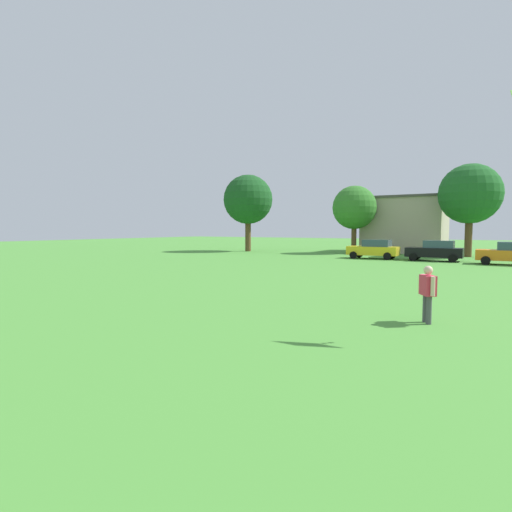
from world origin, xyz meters
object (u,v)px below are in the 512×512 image
Objects in this scene: tree_far_left at (248,200)px; tree_far_right at (470,194)px; parked_car_yellow_0 at (374,249)px; parked_car_black_1 at (435,251)px; parked_car_orange_2 at (511,253)px; adult_bystander at (428,289)px; tree_center at (354,208)px.

tree_far_left reaches higher than tree_far_right.
parked_car_yellow_0 is at bearing -135.41° from tree_far_right.
parked_car_yellow_0 is 4.96m from parked_car_black_1.
parked_car_yellow_0 is 1.00× the size of parked_car_orange_2.
parked_car_black_1 is (-2.69, 23.69, -0.10)m from adult_bystander.
adult_bystander is 0.18× the size of tree_far_left.
tree_far_left is at bearing -167.51° from tree_center.
parked_car_black_1 is at bearing -106.51° from tree_far_right.
tree_center is (-11.58, 30.44, 3.91)m from adult_bystander.
parked_car_black_1 is 5.31m from parked_car_orange_2.
adult_bystander is 0.38× the size of parked_car_orange_2.
adult_bystander is 0.38× the size of parked_car_yellow_0.
tree_center is at bearing 12.49° from tree_far_left.
tree_far_left is 1.03× the size of tree_far_right.
tree_center is at bearing -29.05° from parked_car_orange_2.
tree_far_left is 12.12m from tree_center.
tree_far_left reaches higher than parked_car_yellow_0.
parked_car_yellow_0 is 0.60× the size of tree_center.
adult_bystander is 30.85m from tree_far_right.
tree_center reaches higher than parked_car_black_1.
parked_car_orange_2 is at bearing -29.05° from tree_center.
tree_far_right is (-3.19, 7.85, 4.98)m from parked_car_orange_2.
adult_bystander is 22.75m from parked_car_orange_2.
parked_car_black_1 is (4.96, 0.10, 0.00)m from parked_car_yellow_0.
adult_bystander is 0.19× the size of tree_far_right.
parked_car_black_1 and parked_car_orange_2 have the same top height.
tree_center is (11.78, 2.61, -1.12)m from tree_far_left.
parked_car_yellow_0 is 17.07m from tree_far_left.
tree_center is (-3.93, 6.84, 4.02)m from parked_car_yellow_0.
tree_far_right reaches higher than parked_car_black_1.
parked_car_yellow_0 is 10.97m from tree_far_right.
parked_car_yellow_0 reaches higher than adult_bystander.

